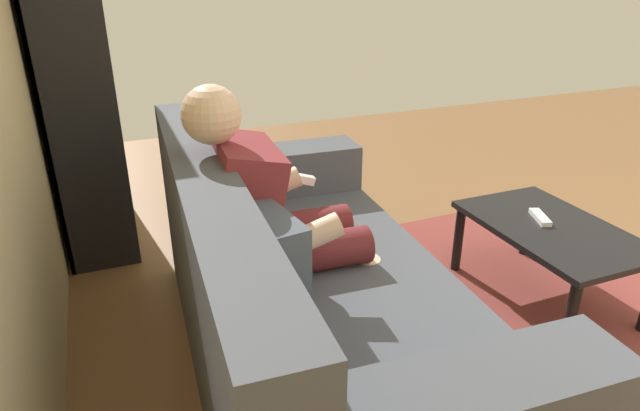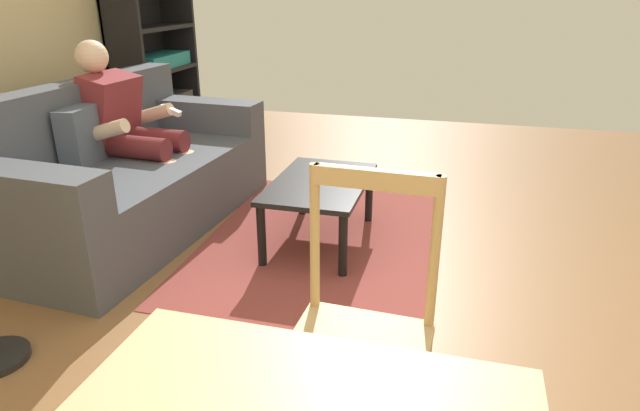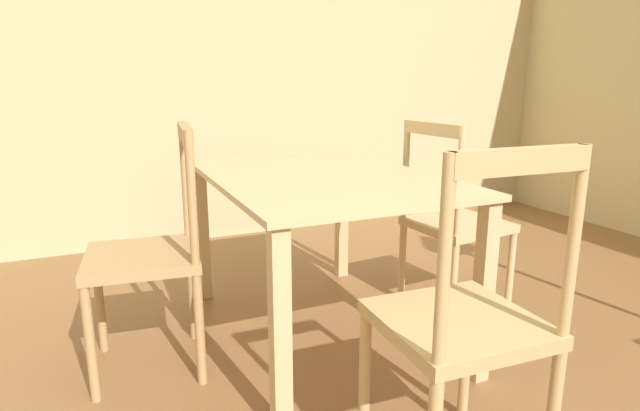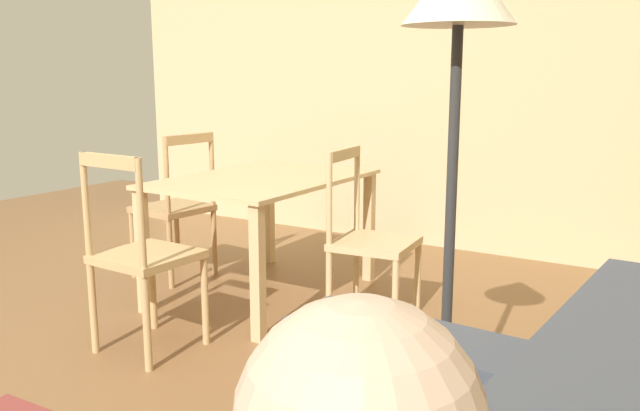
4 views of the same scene
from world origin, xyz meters
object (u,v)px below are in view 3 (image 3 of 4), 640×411
dining_chair_facing_couch (464,325)px  dining_chair_by_doorway (150,255)px  dining_table (320,198)px  dining_chair_near_wall (453,222)px

dining_chair_facing_couch → dining_chair_by_doorway: dining_chair_facing_couch is taller
dining_table → dining_chair_facing_couch: dining_chair_facing_couch is taller
dining_chair_near_wall → dining_chair_facing_couch: size_ratio=0.95×
dining_chair_near_wall → dining_chair_by_doorway: (0.00, -1.45, 0.03)m
dining_table → dining_chair_facing_couch: bearing=-0.1°
dining_chair_near_wall → dining_chair_by_doorway: size_ratio=0.97×
dining_chair_facing_couch → dining_chair_by_doorway: 1.22m
dining_table → dining_chair_near_wall: 0.75m
dining_chair_facing_couch → dining_chair_by_doorway: (-0.99, -0.72, -0.01)m
dining_table → dining_chair_near_wall: size_ratio=1.39×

